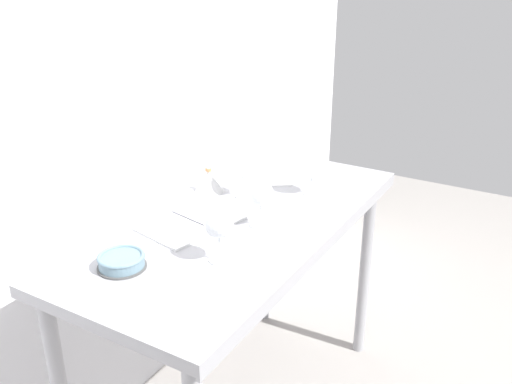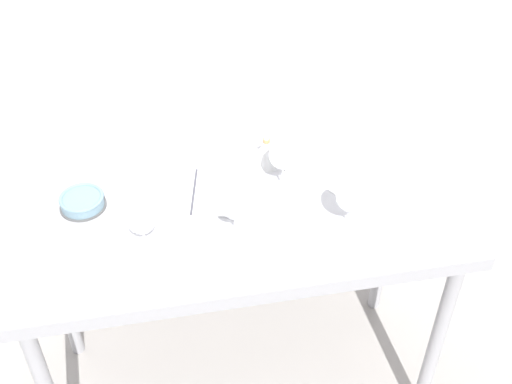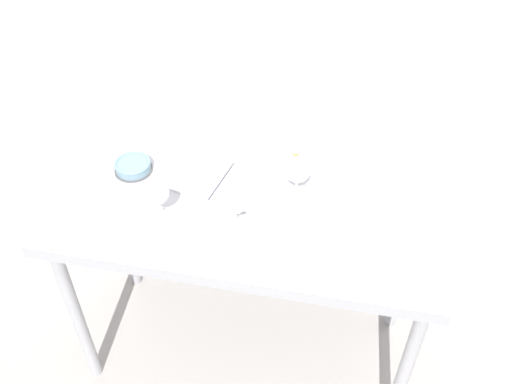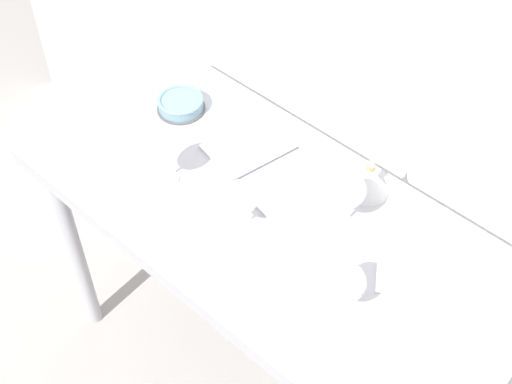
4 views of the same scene
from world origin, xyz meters
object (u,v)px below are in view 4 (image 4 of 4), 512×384
tasting_sheet_lower (294,261)px  tasting_sheet_upper (411,256)px  wine_glass_near_left (163,148)px  open_notebook (267,165)px  wine_glass_near_center (241,198)px  tasting_bowl (181,103)px  wine_glass_near_right (344,283)px  wine_glass_far_right (347,191)px  decanter_funnel (369,179)px

tasting_sheet_lower → tasting_sheet_upper: bearing=40.9°
wine_glass_near_left → open_notebook: bearing=53.1°
wine_glass_near_center → tasting_bowl: 0.50m
wine_glass_near_right → tasting_sheet_upper: (0.03, 0.25, -0.11)m
open_notebook → wine_glass_near_left: bearing=-115.5°
wine_glass_near_right → wine_glass_near_center: 0.34m
wine_glass_near_right → wine_glass_far_right: bearing=126.7°
wine_glass_near_right → decanter_funnel: wine_glass_near_right is taller
wine_glass_far_right → wine_glass_near_center: bearing=-135.0°
wine_glass_far_right → wine_glass_near_right: bearing=-53.3°
tasting_sheet_lower → tasting_bowl: tasting_bowl is taller
open_notebook → decanter_funnel: bearing=35.6°
wine_glass_near_right → tasting_sheet_lower: wine_glass_near_right is taller
wine_glass_near_center → decanter_funnel: bearing=63.9°
open_notebook → tasting_sheet_lower: bearing=-24.6°
wine_glass_far_right → tasting_sheet_lower: wine_glass_far_right is taller
decanter_funnel → wine_glass_near_right: bearing=-62.4°
tasting_bowl → decanter_funnel: decanter_funnel is taller
tasting_sheet_upper → tasting_bowl: size_ratio=1.70×
open_notebook → tasting_sheet_lower: open_notebook is taller
open_notebook → tasting_sheet_upper: open_notebook is taller
wine_glass_near_right → tasting_bowl: size_ratio=1.14×
wine_glass_near_right → wine_glass_near_left: (-0.61, 0.01, 0.01)m
wine_glass_near_left → tasting_bowl: wine_glass_near_left is taller
wine_glass_near_right → open_notebook: wine_glass_near_right is taller
wine_glass_near_right → tasting_sheet_upper: bearing=83.2°
open_notebook → tasting_sheet_lower: (0.27, -0.20, -0.00)m
wine_glass_far_right → tasting_sheet_upper: (0.19, 0.03, -0.13)m
wine_glass_near_left → wine_glass_near_center: bearing=3.3°
wine_glass_far_right → wine_glass_near_right: (0.16, -0.21, -0.01)m
tasting_sheet_lower → open_notebook: bearing=138.6°
wine_glass_near_center → tasting_bowl: bearing=155.0°
decanter_funnel → open_notebook: bearing=-155.9°
tasting_bowl → wine_glass_near_left: bearing=-51.1°
tasting_sheet_lower → decanter_funnel: 0.32m
tasting_sheet_lower → tasting_bowl: 0.65m
wine_glass_near_center → tasting_sheet_upper: 0.44m
tasting_sheet_lower → wine_glass_far_right: bearing=80.2°
tasting_bowl → decanter_funnel: bearing=10.6°
wine_glass_near_left → tasting_sheet_upper: 0.69m
wine_glass_near_center → tasting_sheet_lower: bearing=3.0°
tasting_sheet_upper → tasting_sheet_lower: 0.29m
wine_glass_far_right → wine_glass_near_center: (-0.18, -0.18, -0.01)m
wine_glass_far_right → wine_glass_near_right: 0.26m
wine_glass_near_left → tasting_bowl: 0.30m
wine_glass_far_right → wine_glass_near_right: size_ratio=1.07×
wine_glass_near_center → wine_glass_near_left: (-0.27, -0.02, 0.01)m
wine_glass_near_left → tasting_sheet_lower: 0.45m
wine_glass_far_right → open_notebook: wine_glass_far_right is taller
open_notebook → tasting_sheet_upper: bearing=12.9°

